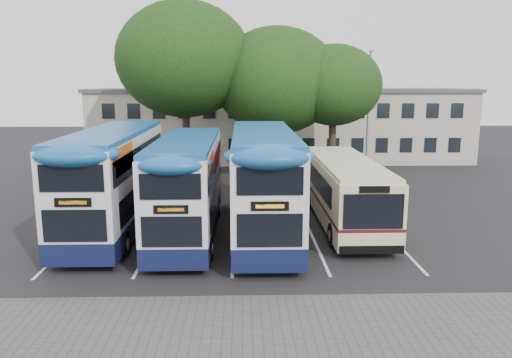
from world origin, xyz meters
The scene contains 12 objects.
ground centered at (0.00, 0.00, 0.00)m, with size 120.00×120.00×0.00m, color black.
paving_strip centered at (-2.00, -5.00, 0.01)m, with size 40.00×6.00×0.01m, color #595654.
bay_lines centered at (-3.75, 5.00, 0.01)m, with size 14.12×11.00×0.01m.
depot_building centered at (0.00, 26.99, 3.15)m, with size 32.40×8.40×6.20m.
lamp_post centered at (6.00, 19.97, 5.08)m, with size 0.25×1.05×9.06m.
tree_left centered at (-7.21, 17.06, 8.25)m, with size 9.04×9.04×12.10m.
tree_mid centered at (-1.01, 17.36, 6.86)m, with size 8.52×8.52×10.49m.
tree_right centered at (2.76, 16.59, 6.56)m, with size 6.36×6.36×9.28m.
bus_dd_left centered at (-9.26, 5.51, 2.57)m, with size 2.72×11.21×4.67m.
bus_dd_mid centered at (-5.81, 4.74, 2.41)m, with size 2.55×10.51×4.38m.
bus_dd_right centered at (-2.45, 4.78, 2.58)m, with size 2.73×11.26×4.69m.
bus_single centered at (1.59, 6.38, 1.78)m, with size 2.68×10.54×3.14m.
Camera 1 is at (-3.35, -17.13, 6.85)m, focal length 35.00 mm.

